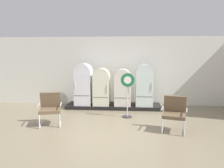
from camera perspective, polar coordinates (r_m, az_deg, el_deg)
ground at (r=5.90m, az=-1.70°, el=-13.38°), size 12.00×10.00×0.05m
back_wall at (r=9.18m, az=0.72°, el=3.47°), size 11.76×0.12×2.83m
display_plinth at (r=8.76m, az=0.43°, el=-5.73°), size 3.70×0.95×0.14m
refrigerator_0 at (r=8.67m, az=-7.40°, el=0.31°), size 0.64×0.72×1.62m
refrigerator_1 at (r=8.52m, az=-2.73°, el=-0.43°), size 0.62×0.63×1.44m
refrigerator_2 at (r=8.50m, az=2.82°, el=-0.58°), size 0.63×0.70×1.41m
refrigerator_3 at (r=8.47m, az=8.35°, el=0.05°), size 0.64×0.63×1.60m
armchair_left at (r=6.85m, az=-15.75°, el=-5.75°), size 0.77×0.76×0.97m
armchair_right at (r=6.30m, az=15.89°, el=-6.93°), size 0.77×0.77×0.97m
sign_stand at (r=7.33m, az=4.03°, el=-3.12°), size 0.45×0.32×1.49m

